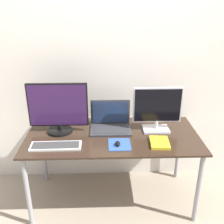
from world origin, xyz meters
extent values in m
cube|color=silver|center=(0.00, 0.80, 1.25)|extent=(7.00, 0.05, 2.50)
cube|color=#332319|center=(0.00, 0.37, 0.70)|extent=(1.54, 0.74, 0.02)
cylinder|color=#99999E|center=(-0.72, 0.05, 0.35)|extent=(0.04, 0.04, 0.69)
cylinder|color=#99999E|center=(0.72, 0.05, 0.35)|extent=(0.04, 0.04, 0.69)
cylinder|color=#99999E|center=(-0.72, 0.69, 0.35)|extent=(0.04, 0.04, 0.69)
cylinder|color=#99999E|center=(0.72, 0.69, 0.35)|extent=(0.04, 0.04, 0.69)
cylinder|color=black|center=(-0.48, 0.45, 0.72)|extent=(0.23, 0.23, 0.02)
cylinder|color=black|center=(-0.48, 0.45, 0.76)|extent=(0.04, 0.04, 0.05)
cube|color=black|center=(-0.48, 0.45, 0.97)|extent=(0.53, 0.02, 0.40)
cube|color=#331947|center=(-0.48, 0.44, 0.97)|extent=(0.51, 0.01, 0.37)
cube|color=silver|center=(0.41, 0.45, 0.72)|extent=(0.24, 0.17, 0.02)
cylinder|color=silver|center=(0.41, 0.45, 0.77)|extent=(0.04, 0.04, 0.08)
cube|color=silver|center=(0.41, 0.45, 0.96)|extent=(0.44, 0.02, 0.33)
cube|color=black|center=(0.41, 0.44, 0.96)|extent=(0.41, 0.01, 0.30)
cube|color=#333338|center=(-0.01, 0.45, 0.72)|extent=(0.37, 0.24, 0.02)
cube|color=#2D2D33|center=(-0.01, 0.43, 0.73)|extent=(0.30, 0.13, 0.00)
cube|color=#333338|center=(-0.01, 0.57, 0.85)|extent=(0.37, 0.01, 0.24)
cube|color=#1E2D4C|center=(-0.01, 0.56, 0.85)|extent=(0.33, 0.00, 0.21)
cube|color=silver|center=(-0.47, 0.17, 0.72)|extent=(0.42, 0.15, 0.02)
cube|color=#383838|center=(-0.47, 0.17, 0.73)|extent=(0.39, 0.12, 0.00)
cube|color=#2D519E|center=(0.05, 0.19, 0.71)|extent=(0.18, 0.21, 0.00)
ellipsoid|color=black|center=(0.04, 0.17, 0.73)|extent=(0.04, 0.07, 0.03)
cube|color=yellow|center=(0.39, 0.19, 0.72)|extent=(0.17, 0.22, 0.02)
cube|color=white|center=(0.39, 0.19, 0.72)|extent=(0.16, 0.21, 0.02)
camera|label=1|loc=(-0.07, -1.71, 1.82)|focal=42.00mm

